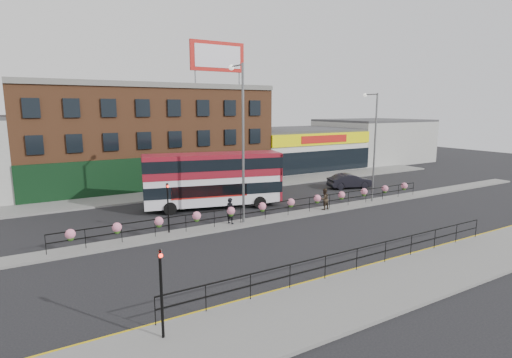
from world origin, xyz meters
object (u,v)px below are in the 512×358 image
lamp_column_west (241,130)px  lamp_column_east (373,138)px  double_decker_bus (214,175)px  car (350,181)px  pedestrian_b (324,199)px  pedestrian_a (230,211)px

lamp_column_west → lamp_column_east: 12.58m
lamp_column_west → double_decker_bus: bearing=87.9°
lamp_column_west → lamp_column_east: size_ratio=1.19×
car → lamp_column_west: lamp_column_west is taller
double_decker_bus → car: bearing=1.6°
car → lamp_column_east: 7.82m
double_decker_bus → lamp_column_west: 6.31m
double_decker_bus → lamp_column_east: (12.36, -5.05, 2.81)m
pedestrian_b → lamp_column_east: bearing=-178.3°
pedestrian_a → lamp_column_west: size_ratio=0.17×
car → pedestrian_a: size_ratio=2.59×
car → pedestrian_a: pedestrian_a is taller
double_decker_bus → lamp_column_east: size_ratio=1.24×
pedestrian_a → lamp_column_west: bearing=-103.8°
double_decker_bus → pedestrian_b: 8.99m
car → pedestrian_a: 17.27m
car → pedestrian_b: size_ratio=2.84×
pedestrian_b → lamp_column_east: size_ratio=0.18×
pedestrian_a → lamp_column_east: bearing=-111.8°
pedestrian_a → pedestrian_b: size_ratio=1.10×
pedestrian_b → lamp_column_west: bearing=-5.2°
lamp_column_west → car: bearing=19.5°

